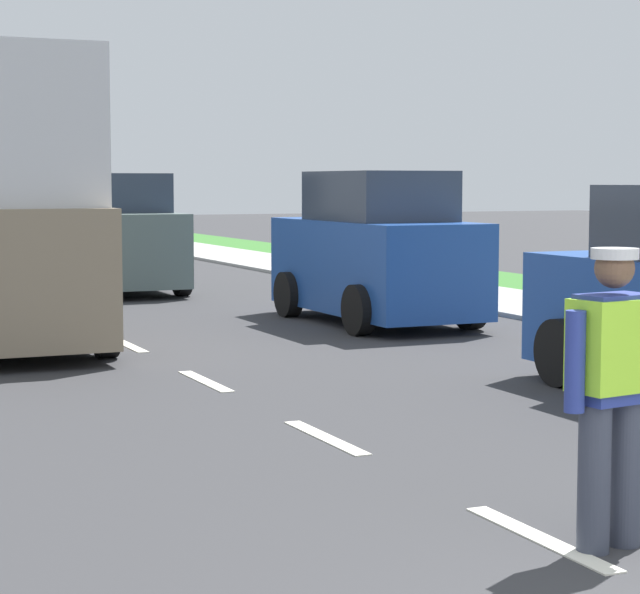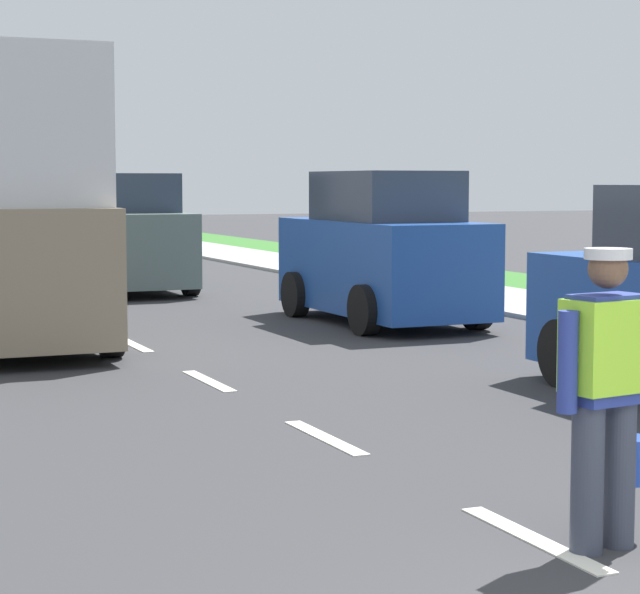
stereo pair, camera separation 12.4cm
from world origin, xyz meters
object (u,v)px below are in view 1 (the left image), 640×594
(car_outgoing_far, at_px, (116,237))
(car_parked_far, at_px, (376,253))
(road_worker, at_px, (614,382))
(delivery_truck, at_px, (0,217))

(car_outgoing_far, height_order, car_parked_far, car_parked_far)
(road_worker, xyz_separation_m, car_parked_far, (3.64, 10.27, 0.08))
(road_worker, distance_m, delivery_truck, 9.80)
(car_outgoing_far, bearing_deg, delivery_truck, -114.60)
(road_worker, bearing_deg, car_parked_far, 70.48)
(car_outgoing_far, bearing_deg, car_parked_far, -71.32)
(road_worker, height_order, car_parked_far, car_parked_far)
(road_worker, xyz_separation_m, delivery_truck, (-1.74, 9.62, 0.68))
(road_worker, bearing_deg, delivery_truck, 100.24)
(car_outgoing_far, bearing_deg, road_worker, -95.08)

